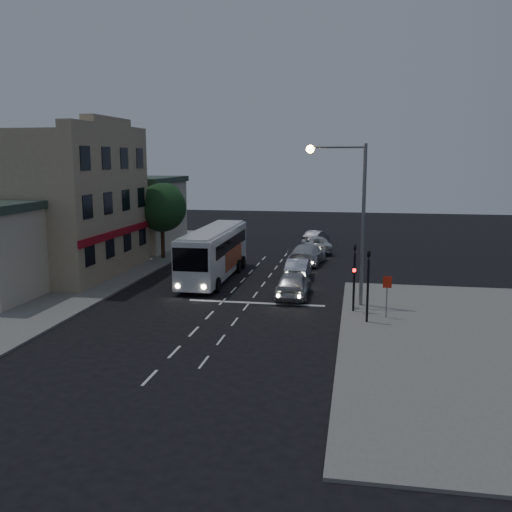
% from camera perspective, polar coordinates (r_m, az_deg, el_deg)
% --- Properties ---
extents(ground, '(120.00, 120.00, 0.00)m').
position_cam_1_polar(ground, '(31.82, -4.21, -5.44)').
color(ground, black).
extents(sidewalk_near, '(12.00, 24.00, 0.12)m').
position_cam_1_polar(sidewalk_near, '(27.54, 21.00, -8.38)').
color(sidewalk_near, slate).
rests_on(sidewalk_near, ground).
extents(sidewalk_far, '(12.00, 50.00, 0.12)m').
position_cam_1_polar(sidewalk_far, '(43.82, -18.24, -1.61)').
color(sidewalk_far, slate).
rests_on(sidewalk_far, ground).
extents(road_markings, '(8.00, 30.55, 0.01)m').
position_cam_1_polar(road_markings, '(34.67, -0.79, -4.13)').
color(road_markings, silver).
rests_on(road_markings, ground).
extents(tour_bus, '(2.73, 11.53, 3.53)m').
position_cam_1_polar(tour_bus, '(39.71, -4.22, 0.43)').
color(tour_bus, silver).
rests_on(tour_bus, ground).
extents(car_suv, '(1.93, 4.76, 1.62)m').
position_cam_1_polar(car_suv, '(34.56, 3.76, -2.82)').
color(car_suv, '#ADAEB1').
rests_on(car_suv, ground).
extents(car_sedan_a, '(1.56, 4.33, 1.42)m').
position_cam_1_polar(car_sedan_a, '(40.01, 4.26, -1.24)').
color(car_sedan_a, '#B6BACA').
rests_on(car_sedan_a, ground).
extents(car_sedan_b, '(2.92, 5.83, 1.63)m').
position_cam_1_polar(car_sedan_b, '(45.42, 5.18, 0.20)').
color(car_sedan_b, silver).
rests_on(car_sedan_b, ground).
extents(car_sedan_c, '(3.26, 5.54, 1.45)m').
position_cam_1_polar(car_sedan_c, '(51.25, 6.02, 1.17)').
color(car_sedan_c, silver).
rests_on(car_sedan_c, ground).
extents(car_extra, '(2.52, 4.32, 1.34)m').
position_cam_1_polar(car_extra, '(56.26, 6.07, 1.89)').
color(car_extra, '#91929E').
rests_on(car_extra, ground).
extents(traffic_signal_main, '(0.25, 0.35, 4.10)m').
position_cam_1_polar(traffic_signal_main, '(31.07, 9.81, -1.34)').
color(traffic_signal_main, black).
rests_on(traffic_signal_main, sidewalk_near).
extents(traffic_signal_side, '(0.18, 0.15, 4.10)m').
position_cam_1_polar(traffic_signal_side, '(29.14, 11.15, -2.12)').
color(traffic_signal_side, black).
rests_on(traffic_signal_side, sidewalk_near).
extents(regulatory_sign, '(0.45, 0.12, 2.20)m').
position_cam_1_polar(regulatory_sign, '(30.29, 12.97, -3.33)').
color(regulatory_sign, slate).
rests_on(regulatory_sign, sidewalk_near).
extents(streetlight, '(3.32, 0.44, 9.00)m').
position_cam_1_polar(streetlight, '(32.04, 9.54, 4.98)').
color(streetlight, slate).
rests_on(streetlight, sidewalk_near).
extents(main_building, '(10.12, 12.00, 11.00)m').
position_cam_1_polar(main_building, '(43.61, -19.71, 5.03)').
color(main_building, '#9E8667').
rests_on(main_building, sidewalk_far).
extents(low_building_north, '(9.40, 9.40, 6.50)m').
position_cam_1_polar(low_building_north, '(54.28, -12.90, 4.30)').
color(low_building_north, beige).
rests_on(low_building_north, sidewalk_far).
extents(street_tree, '(4.00, 4.00, 6.20)m').
position_cam_1_polar(street_tree, '(47.65, -9.40, 5.02)').
color(street_tree, black).
rests_on(street_tree, sidewalk_far).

